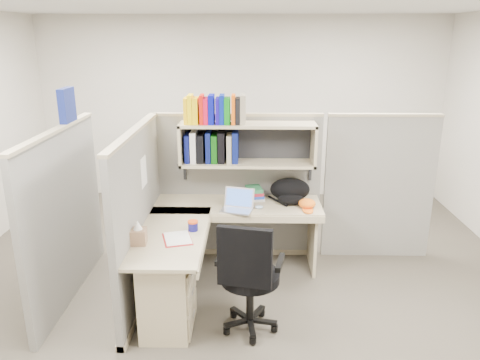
{
  "coord_description": "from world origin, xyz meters",
  "views": [
    {
      "loc": [
        0.12,
        -4.02,
        2.44
      ],
      "look_at": [
        0.03,
        0.25,
        1.09
      ],
      "focal_mm": 35.0,
      "sensor_mm": 36.0,
      "label": 1
    }
  ],
  "objects_px": {
    "laptop": "(236,201)",
    "backpack": "(290,191)",
    "task_chair": "(249,294)",
    "desk": "(190,268)",
    "snack_canister": "(193,226)"
  },
  "relations": [
    {
      "from": "laptop",
      "to": "snack_canister",
      "type": "bearing_deg",
      "value": -113.21
    },
    {
      "from": "desk",
      "to": "snack_canister",
      "type": "relative_size",
      "value": 18.49
    },
    {
      "from": "desk",
      "to": "laptop",
      "type": "xyz_separation_m",
      "value": [
        0.4,
        0.65,
        0.4
      ]
    },
    {
      "from": "snack_canister",
      "to": "task_chair",
      "type": "relative_size",
      "value": 0.09
    },
    {
      "from": "task_chair",
      "to": "desk",
      "type": "bearing_deg",
      "value": 149.28
    },
    {
      "from": "backpack",
      "to": "snack_canister",
      "type": "relative_size",
      "value": 4.44
    },
    {
      "from": "desk",
      "to": "laptop",
      "type": "distance_m",
      "value": 0.86
    },
    {
      "from": "laptop",
      "to": "task_chair",
      "type": "bearing_deg",
      "value": -67.94
    },
    {
      "from": "laptop",
      "to": "backpack",
      "type": "relative_size",
      "value": 0.73
    },
    {
      "from": "backpack",
      "to": "task_chair",
      "type": "xyz_separation_m",
      "value": [
        -0.43,
        -1.24,
        -0.49
      ]
    },
    {
      "from": "backpack",
      "to": "task_chair",
      "type": "bearing_deg",
      "value": -123.36
    },
    {
      "from": "snack_canister",
      "to": "task_chair",
      "type": "height_order",
      "value": "task_chair"
    },
    {
      "from": "laptop",
      "to": "task_chair",
      "type": "xyz_separation_m",
      "value": [
        0.13,
        -0.97,
        -0.47
      ]
    },
    {
      "from": "laptop",
      "to": "backpack",
      "type": "height_order",
      "value": "backpack"
    },
    {
      "from": "backpack",
      "to": "laptop",
      "type": "bearing_deg",
      "value": -168.43
    }
  ]
}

